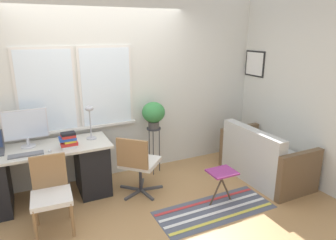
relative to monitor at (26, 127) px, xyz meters
The scene contains 16 objects.
ground_plane 1.55m from the monitor, 22.38° to the right, with size 14.00×14.00×0.00m, color tan.
wall_back_with_window 1.15m from the monitor, 15.52° to the left, with size 9.00×0.12×2.70m.
wall_right_with_picture 3.73m from the monitor, ahead, with size 0.08×9.00×2.70m.
desk 0.65m from the monitor, 37.50° to the right, with size 1.70×0.66×0.75m.
monitor is the anchor object (origin of this frame).
keyboard 0.40m from the monitor, 96.72° to the right, with size 0.39×0.11×0.02m.
mouse 0.46m from the monitor, 52.83° to the right, with size 0.04×0.06×0.03m.
desk_lamp 0.80m from the monitor, ahead, with size 0.14×0.14×0.47m.
book_stack 0.56m from the monitor, 28.18° to the right, with size 0.22×0.17×0.20m.
desk_chair_wooden 0.97m from the monitor, 77.52° to the right, with size 0.45×0.46×0.84m.
office_chair_swivel 1.50m from the monitor, 20.18° to the right, with size 0.66×0.66×0.86m.
couch_loveseat 3.38m from the monitor, 15.19° to the right, with size 0.74×1.36×0.82m.
plant_stand 1.81m from the monitor, ahead, with size 0.22×0.22×0.75m.
potted_plant 1.76m from the monitor, ahead, with size 0.35×0.35×0.41m.
floor_rug_striped 2.61m from the monitor, 32.22° to the right, with size 1.52×0.61×0.01m.
folding_stool 2.57m from the monitor, 27.88° to the right, with size 0.35×0.29×0.46m.
Camera 1 is at (-1.02, -3.56, 2.18)m, focal length 32.00 mm.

